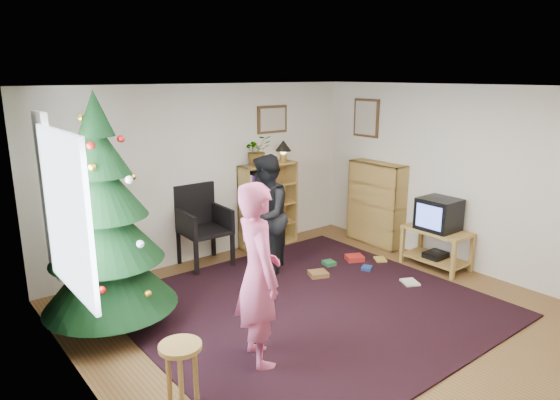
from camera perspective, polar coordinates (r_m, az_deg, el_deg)
floor at (r=5.73m, az=5.41°, el=-13.17°), size 5.00×5.00×0.00m
ceiling at (r=5.09m, az=6.08°, el=12.69°), size 5.00×5.00×0.00m
wall_back at (r=7.22m, az=-8.24°, el=3.08°), size 5.00×0.02×2.50m
wall_left at (r=4.03m, az=-20.93°, el=-6.80°), size 0.02×5.00×2.50m
wall_right at (r=7.20m, az=20.15°, el=2.31°), size 0.02×5.00×2.50m
rug at (r=5.92m, az=3.36°, el=-12.07°), size 3.80×3.60×0.02m
window_pane at (r=4.51m, az=-23.23°, el=-1.45°), size 0.04×1.20×1.40m
curtain at (r=5.18m, az=-24.93°, el=0.29°), size 0.06×0.35×1.60m
picture_back at (r=7.74m, az=-0.89°, el=9.20°), size 0.55×0.03×0.42m
picture_right at (r=8.12m, az=9.84°, el=9.23°), size 0.03×0.50×0.60m
christmas_tree at (r=5.38m, az=-19.31°, el=-3.83°), size 1.37×1.37×2.49m
bookshelf_back at (r=7.75m, az=-1.35°, el=-0.47°), size 0.95×0.30×1.30m
bookshelf_right at (r=7.97m, az=10.94°, el=-0.30°), size 0.30×0.95×1.30m
tv_stand at (r=7.28m, az=17.43°, el=-4.91°), size 0.49×0.88×0.55m
crt_tv at (r=7.15m, az=17.68°, el=-1.54°), size 0.47×0.50×0.44m
armchair at (r=7.10m, az=-9.15°, el=-2.44°), size 0.65×0.65×1.13m
stool at (r=4.21m, az=-11.27°, el=-17.41°), size 0.34×0.34×0.57m
person_standing at (r=4.56m, az=-2.50°, el=-8.55°), size 0.57×0.72×1.73m
person_by_chair at (r=6.60m, az=-1.69°, el=-1.77°), size 1.00×0.98×1.62m
potted_plant at (r=7.45m, az=-2.62°, el=5.70°), size 0.45×0.41×0.45m
table_lamp at (r=7.76m, az=0.39°, el=6.06°), size 0.25×0.25×0.34m
floor_clutter at (r=7.02m, az=9.07°, el=-7.60°), size 1.29×1.30×0.08m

